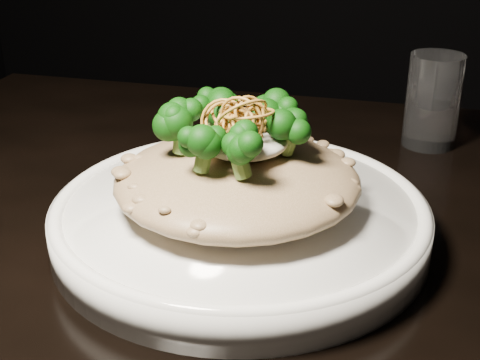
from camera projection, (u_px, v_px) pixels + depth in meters
table at (322, 322)px, 0.61m from camera, size 1.10×0.80×0.75m
plate at (240, 220)px, 0.57m from camera, size 0.32×0.32×0.03m
risotto at (237, 180)px, 0.56m from camera, size 0.21×0.21×0.05m
broccoli at (233, 121)px, 0.53m from camera, size 0.16×0.16×0.06m
cheese at (244, 141)px, 0.55m from camera, size 0.07×0.07×0.02m
shallots at (239, 108)px, 0.53m from camera, size 0.06×0.06×0.04m
drinking_glass at (433, 101)px, 0.76m from camera, size 0.08×0.08×0.11m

